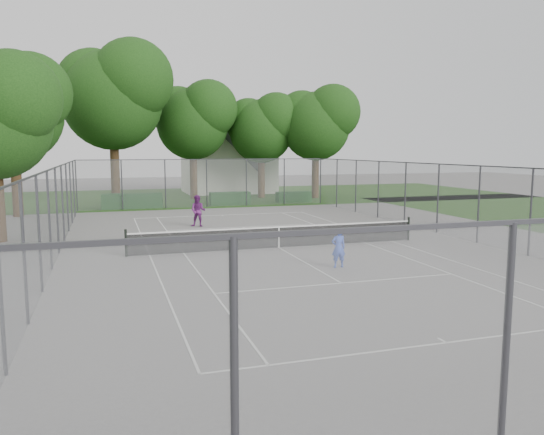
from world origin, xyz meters
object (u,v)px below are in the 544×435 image
object	(u,v)px
girl_player	(338,248)
woman_player	(198,211)
tennis_net	(279,236)
house	(228,149)

from	to	relation	value
girl_player	woman_player	xyz separation A→B (m)	(-3.14, 11.58, 0.15)
tennis_net	house	xyz separation A→B (m)	(4.45, 29.55, 3.69)
woman_player	girl_player	bearing A→B (deg)	-50.86
house	girl_player	bearing A→B (deg)	-96.05
tennis_net	girl_player	xyz separation A→B (m)	(0.87, -4.26, 0.21)
girl_player	woman_player	size ratio (longest dim) A/B	0.83
tennis_net	woman_player	size ratio (longest dim) A/B	7.39
tennis_net	woman_player	distance (m)	7.67
girl_player	house	bearing A→B (deg)	-92.14
woman_player	tennis_net	bearing A→B (deg)	-48.77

